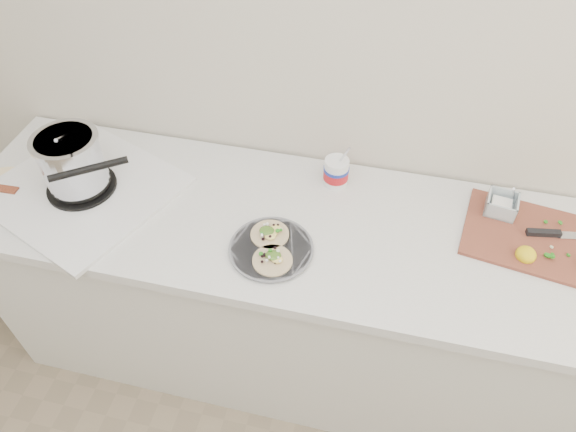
% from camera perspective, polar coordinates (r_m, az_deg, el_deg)
% --- Properties ---
extents(counter, '(2.44, 0.66, 0.90)m').
position_cam_1_polar(counter, '(2.02, 2.88, -9.36)').
color(counter, silver).
rests_on(counter, ground).
extents(stove, '(0.72, 0.70, 0.27)m').
position_cam_1_polar(stove, '(1.85, -22.49, 4.62)').
color(stove, silver).
rests_on(stove, counter).
extents(taco_plate, '(0.26, 0.26, 0.04)m').
position_cam_1_polar(taco_plate, '(1.58, -1.89, -3.46)').
color(taco_plate, slate).
rests_on(taco_plate, counter).
extents(tub, '(0.09, 0.09, 0.20)m').
position_cam_1_polar(tub, '(1.76, 5.48, 5.15)').
color(tub, white).
rests_on(tub, counter).
extents(cutboard, '(0.48, 0.37, 0.07)m').
position_cam_1_polar(cutboard, '(1.79, 25.81, -1.75)').
color(cutboard, brown).
rests_on(cutboard, counter).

